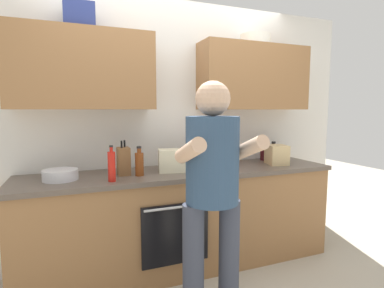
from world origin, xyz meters
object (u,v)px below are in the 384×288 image
Objects in this scene: bottle_oil at (194,158)px; bottle_water at (206,159)px; cup_stoneware at (219,164)px; grocery_bag_bread at (277,155)px; bottle_wine at (264,150)px; knife_block at (124,161)px; mixing_bowl at (60,175)px; grocery_bag_crisps at (223,156)px; person_standing at (212,186)px; bottle_vinegar at (139,163)px; bottle_hotsauce at (112,166)px; bottle_soy at (273,153)px; grocery_bag_rice at (172,160)px.

bottle_water is at bearing -78.36° from bottle_oil.
cup_stoneware is 0.50× the size of grocery_bag_bread.
knife_block reaches higher than bottle_wine.
mixing_bowl is 1.13× the size of grocery_bag_crisps.
person_standing is 0.81m from cup_stoneware.
bottle_oil is 0.83× the size of bottle_water.
knife_block is 0.99m from grocery_bag_crisps.
bottle_vinegar is at bearing -6.53° from mixing_bowl.
cup_stoneware is (0.72, -0.03, -0.05)m from bottle_vinegar.
bottle_vinegar is 0.85× the size of knife_block.
bottle_hotsauce is 1.05× the size of mixing_bowl.
person_standing is 6.01× the size of bottle_wine.
bottle_water is at bearing -161.45° from bottle_soy.
bottle_hotsauce is at bearing -166.46° from bottle_wine.
bottle_oil is at bearing 101.64° from bottle_water.
grocery_bag_bread reaches higher than cup_stoneware.
bottle_soy is 1.61m from knife_block.
bottle_vinegar is (0.24, 0.12, -0.02)m from bottle_hotsauce.
bottle_soy is 0.10m from bottle_wine.
bottle_vinegar is (-0.52, -0.08, -0.00)m from bottle_oil.
cup_stoneware is at bearing -162.21° from bottle_soy.
person_standing is 6.58× the size of bottle_vinegar.
grocery_bag_bread is (1.39, 0.03, -0.01)m from bottle_vinegar.
bottle_wine is 1.23× the size of grocery_bag_bread.
cup_stoneware is 0.26m from grocery_bag_crisps.
cup_stoneware is 1.33m from mixing_bowl.
bottle_vinegar is at bearing -168.65° from grocery_bag_crisps.
grocery_bag_rice is at bearing -1.99° from knife_block.
bottle_hotsauce is (-0.56, 0.62, 0.06)m from person_standing.
bottle_water is 0.18m from cup_stoneware.
cup_stoneware is at bearing -30.85° from bottle_oil.
bottle_vinegar is (-1.41, -0.27, -0.01)m from bottle_wine.
grocery_bag_rice is (-0.25, 0.17, -0.02)m from bottle_water.
person_standing reaches higher than bottle_vinegar.
person_standing is at bearing -89.19° from grocery_bag_rice.
bottle_hotsauce is 1.64m from grocery_bag_bread.
grocery_bag_crisps is at bearing 41.65° from bottle_water.
bottle_soy reaches higher than grocery_bag_crisps.
person_standing is at bearing -41.19° from mixing_bowl.
knife_block is at bearing 164.44° from bottle_water.
bottle_soy is at bearing 11.04° from bottle_hotsauce.
knife_block is at bearing -175.52° from bottle_soy.
cup_stoneware is (-0.78, -0.25, -0.03)m from bottle_soy.
bottle_water reaches higher than grocery_bag_crisps.
bottle_vinegar is (-1.49, -0.21, 0.02)m from bottle_soy.
bottle_hotsauce reaches higher than grocery_bag_rice.
bottle_wine is at bearing 5.77° from mixing_bowl.
mixing_bowl is at bearing 152.48° from bottle_hotsauce.
mixing_bowl is (-2.02, -0.20, -0.07)m from bottle_wine.
bottle_water is (-0.85, -0.37, 0.01)m from bottle_wine.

